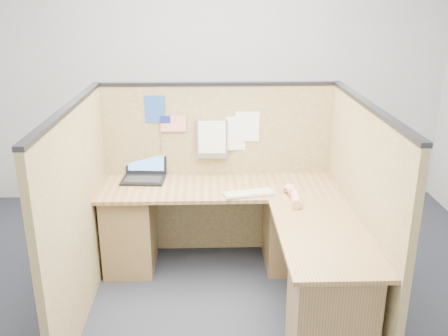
{
  "coord_description": "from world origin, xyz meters",
  "views": [
    {
      "loc": [
        -0.08,
        -3.13,
        2.23
      ],
      "look_at": [
        0.04,
        0.5,
        0.95
      ],
      "focal_mm": 40.0,
      "sensor_mm": 36.0,
      "label": 1
    }
  ],
  "objects_px": {
    "laptop": "(144,171)",
    "mouse": "(290,190)",
    "keyboard": "(249,194)",
    "l_desk": "(244,245)"
  },
  "relations": [
    {
      "from": "l_desk",
      "to": "laptop",
      "type": "height_order",
      "value": "laptop"
    },
    {
      "from": "keyboard",
      "to": "mouse",
      "type": "bearing_deg",
      "value": -6.19
    },
    {
      "from": "laptop",
      "to": "mouse",
      "type": "relative_size",
      "value": 3.51
    },
    {
      "from": "mouse",
      "to": "keyboard",
      "type": "bearing_deg",
      "value": -173.81
    },
    {
      "from": "l_desk",
      "to": "keyboard",
      "type": "height_order",
      "value": "keyboard"
    },
    {
      "from": "l_desk",
      "to": "laptop",
      "type": "xyz_separation_m",
      "value": [
        -0.82,
        0.6,
        0.4
      ]
    },
    {
      "from": "mouse",
      "to": "laptop",
      "type": "bearing_deg",
      "value": 162.32
    },
    {
      "from": "laptop",
      "to": "keyboard",
      "type": "relative_size",
      "value": 0.88
    },
    {
      "from": "l_desk",
      "to": "keyboard",
      "type": "xyz_separation_m",
      "value": [
        0.05,
        0.19,
        0.35
      ]
    },
    {
      "from": "keyboard",
      "to": "mouse",
      "type": "distance_m",
      "value": 0.33
    }
  ]
}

